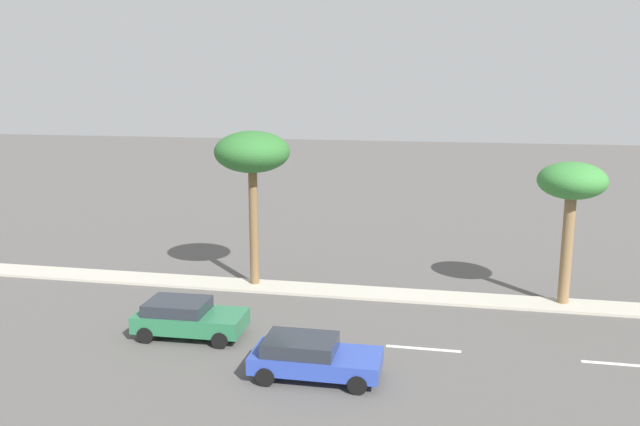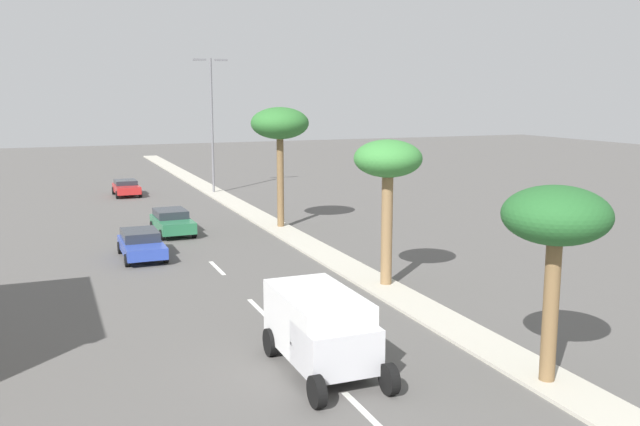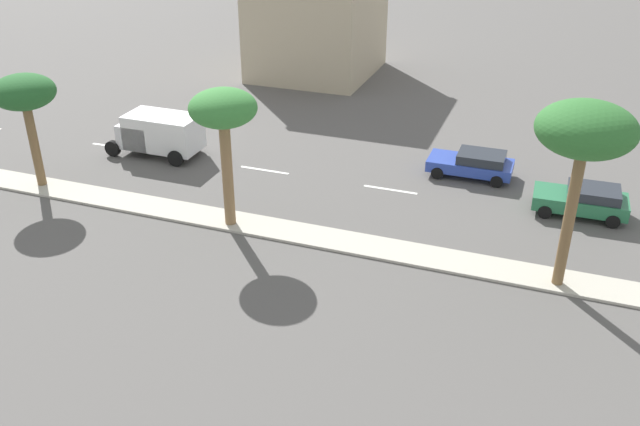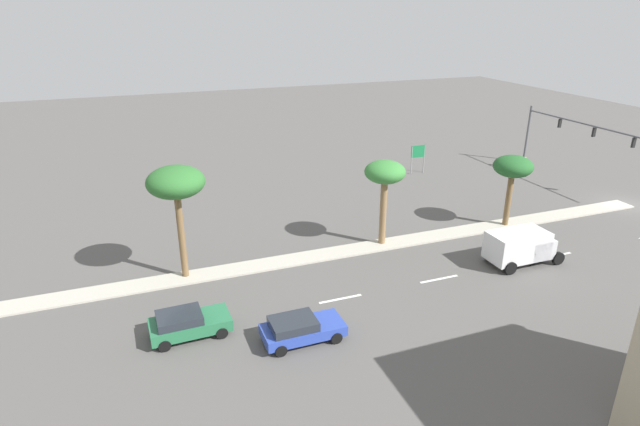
{
  "view_description": "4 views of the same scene",
  "coord_description": "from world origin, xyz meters",
  "px_view_note": "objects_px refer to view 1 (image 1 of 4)",
  "views": [
    {
      "loc": [
        -29.01,
        29.68,
        9.89
      ],
      "look_at": [
        3.53,
        36.21,
        3.1
      ],
      "focal_mm": 36.25,
      "sensor_mm": 36.0,
      "label": 1
    },
    {
      "loc": [
        -13.44,
        -1.74,
        8.4
      ],
      "look_at": [
        -2.2,
        26.11,
        3.18
      ],
      "focal_mm": 38.55,
      "sensor_mm": 36.0,
      "label": 2
    },
    {
      "loc": [
        25.13,
        37.95,
        15.37
      ],
      "look_at": [
        2.31,
        29.55,
        2.57
      ],
      "focal_mm": 38.86,
      "sensor_mm": 36.0,
      "label": 3
    },
    {
      "loc": [
        -31.28,
        41.26,
        16.73
      ],
      "look_at": [
        3.44,
        28.15,
        1.85
      ],
      "focal_mm": 29.24,
      "sensor_mm": 36.0,
      "label": 4
    }
  ],
  "objects_px": {
    "palm_tree_rear": "(252,155)",
    "sedan_blue_rear": "(312,356)",
    "palm_tree_trailing": "(572,186)",
    "sedan_green_mid": "(188,317)"
  },
  "relations": [
    {
      "from": "palm_tree_rear",
      "to": "sedan_blue_rear",
      "type": "relative_size",
      "value": 1.7
    },
    {
      "from": "palm_tree_trailing",
      "to": "palm_tree_rear",
      "type": "distance_m",
      "value": 14.47
    },
    {
      "from": "palm_tree_rear",
      "to": "sedan_green_mid",
      "type": "distance_m",
      "value": 8.83
    },
    {
      "from": "sedan_green_mid",
      "to": "sedan_blue_rear",
      "type": "xyz_separation_m",
      "value": [
        -2.56,
        -5.55,
        -0.03
      ]
    },
    {
      "from": "palm_tree_rear",
      "to": "sedan_green_mid",
      "type": "height_order",
      "value": "palm_tree_rear"
    },
    {
      "from": "palm_tree_rear",
      "to": "sedan_green_mid",
      "type": "xyz_separation_m",
      "value": [
        -6.72,
        0.69,
        -5.69
      ]
    },
    {
      "from": "palm_tree_rear",
      "to": "sedan_blue_rear",
      "type": "xyz_separation_m",
      "value": [
        -9.28,
        -4.86,
        -5.73
      ]
    },
    {
      "from": "sedan_blue_rear",
      "to": "sedan_green_mid",
      "type": "bearing_deg",
      "value": 65.21
    },
    {
      "from": "palm_tree_rear",
      "to": "sedan_green_mid",
      "type": "relative_size",
      "value": 1.73
    },
    {
      "from": "palm_tree_trailing",
      "to": "sedan_blue_rear",
      "type": "distance_m",
      "value": 14.13
    }
  ]
}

